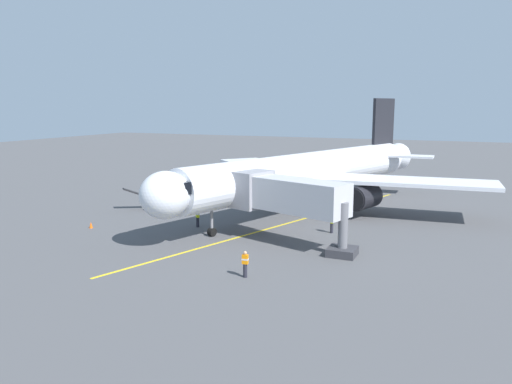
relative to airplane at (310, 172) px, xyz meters
name	(u,v)px	position (x,y,z in m)	size (l,w,h in m)	color
ground_plane	(304,205)	(1.38, -2.45, -4.00)	(220.00, 220.00, 0.00)	#4C4C4F
apron_lead_in_line	(288,223)	(0.09, 6.27, -4.00)	(0.24, 40.00, 0.01)	yellow
airplane	(310,172)	(0.00, 0.00, 0.00)	(33.05, 39.28, 11.50)	silver
jet_bridge	(282,195)	(-1.56, 12.40, -0.24)	(11.38, 6.01, 5.40)	#B7B7BC
ground_crew_marshaller	(198,217)	(6.97, 10.82, -3.12)	(0.47, 0.45, 1.71)	#23232D
ground_crew_wing_walker	(245,264)	(-2.40, 21.14, -3.12)	(0.43, 0.30, 1.71)	#23232D
ground_crew_loader	(332,223)	(-4.51, 8.13, -3.12)	(0.36, 0.46, 1.71)	#23232D
belt_loader_near_nose	(155,202)	(15.26, 5.42, -3.29)	(4.02, 4.15, 2.32)	#2D3899
safety_cone_nose_left	(154,213)	(13.31, 8.43, -3.73)	(0.32, 0.32, 0.55)	#F2590F
safety_cone_nose_right	(91,225)	(15.44, 14.88, -3.73)	(0.32, 0.32, 0.55)	#F2590F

